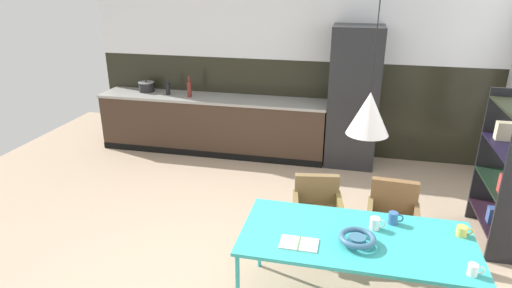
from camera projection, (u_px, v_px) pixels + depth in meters
name	position (u px, v px, depth m)	size (l,w,h in m)	color
ground_plane	(236.00, 276.00, 4.12)	(8.82, 8.82, 0.00)	tan
back_wall_splashback_dark	(291.00, 106.00, 6.87)	(6.28, 0.12, 1.47)	black
back_wall_panel_upper	(294.00, 10.00, 6.34)	(6.28, 0.12, 1.47)	silver
kitchen_counter	(212.00, 124.00, 6.90)	(3.61, 0.63, 0.90)	#3B2A1F
refrigerator_column	(353.00, 98.00, 6.24)	(0.71, 0.60, 2.04)	#232326
dining_table	(356.00, 241.00, 3.46)	(1.85, 0.88, 0.72)	teal
armchair_near_window	(393.00, 212.00, 4.26)	(0.51, 0.50, 0.78)	brown
armchair_head_of_table	(317.00, 204.00, 4.41)	(0.55, 0.54, 0.76)	brown
fruit_bowl	(357.00, 239.00, 3.34)	(0.29, 0.29, 0.08)	#33607F
open_book	(299.00, 244.00, 3.35)	(0.30, 0.19, 0.02)	white
mug_glass_clear	(393.00, 218.00, 3.62)	(0.13, 0.08, 0.10)	#335B93
mug_tall_blue	(474.00, 270.00, 2.99)	(0.11, 0.07, 0.09)	white
mug_dark_espresso	(462.00, 231.00, 3.45)	(0.13, 0.09, 0.08)	gold
mug_short_terracotta	(375.00, 223.00, 3.54)	(0.13, 0.08, 0.10)	white
cooking_pot	(147.00, 87.00, 7.03)	(0.25, 0.25, 0.18)	black
bottle_wine_green	(189.00, 88.00, 6.69)	(0.07, 0.07, 0.34)	maroon
bottle_oil_tall	(168.00, 88.00, 6.84)	(0.07, 0.07, 0.24)	black
open_shelf_unit	(505.00, 168.00, 4.38)	(0.30, 0.90, 1.64)	black
pendant_lamp_over_table_near	(369.00, 113.00, 3.08)	(0.31, 0.31, 1.29)	black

